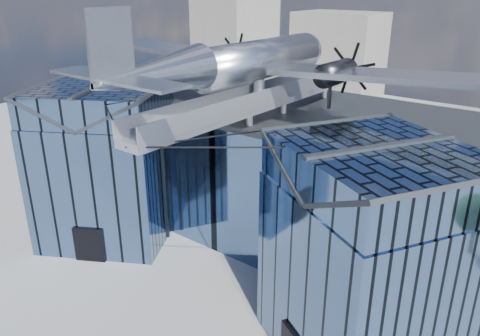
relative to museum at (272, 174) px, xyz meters
The scene contains 4 objects.
ground_plane 8.03m from the museum, 90.00° to the right, with size 120.00×120.00×0.00m, color gray.
museum is the anchor object (origin of this frame).
bg_towers 44.92m from the museum, 88.14° to the left, with size 77.00×24.50×26.00m.
tree_side_w 20.83m from the museum, 165.86° to the right, with size 3.84×3.84×4.80m.
Camera 1 is at (17.68, -20.48, 18.57)m, focal length 35.00 mm.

